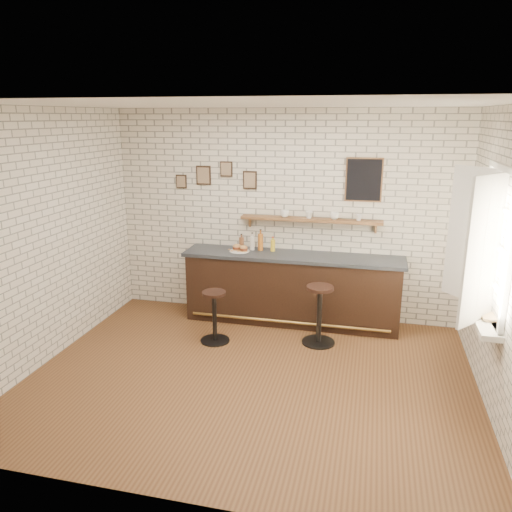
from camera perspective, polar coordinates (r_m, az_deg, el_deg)
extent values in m
plane|color=brown|center=(5.89, -0.61, -13.62)|extent=(5.00, 5.00, 0.00)
cube|color=black|center=(7.18, 4.13, -3.91)|extent=(3.00, 0.58, 0.96)
cube|color=#2D333A|center=(7.03, 4.21, -0.03)|extent=(3.10, 0.62, 0.05)
cylinder|color=olive|center=(7.02, 3.64, -7.54)|extent=(2.79, 0.04, 0.04)
cylinder|color=white|center=(7.18, -1.89, 0.58)|extent=(0.28, 0.28, 0.01)
cylinder|color=#CC8C48|center=(7.17, -1.41, 0.65)|extent=(0.05, 0.05, 0.00)
cylinder|color=#CC8C48|center=(7.16, -1.70, 0.62)|extent=(0.05, 0.05, 0.00)
cylinder|color=#CC8C48|center=(7.27, -2.54, 0.84)|extent=(0.06, 0.06, 0.00)
cylinder|color=#CC8C48|center=(7.20, -1.46, 0.71)|extent=(0.06, 0.06, 0.00)
cylinder|color=#CC8C48|center=(7.16, -2.79, 0.59)|extent=(0.06, 0.06, 0.00)
cylinder|color=#CC8C48|center=(7.18, -1.46, 0.65)|extent=(0.04, 0.04, 0.00)
cylinder|color=#CC8C48|center=(7.12, -2.04, 0.52)|extent=(0.05, 0.05, 0.00)
cylinder|color=#CC8C48|center=(7.14, -2.87, 0.56)|extent=(0.04, 0.04, 0.00)
cylinder|color=#CC8C48|center=(7.23, -3.07, 0.75)|extent=(0.05, 0.05, 0.00)
cylinder|color=#CC8C48|center=(7.11, -1.70, 0.52)|extent=(0.06, 0.06, 0.00)
cylinder|color=brown|center=(7.28, -1.67, 1.47)|extent=(0.07, 0.07, 0.18)
cylinder|color=brown|center=(7.25, -1.68, 2.30)|extent=(0.02, 0.02, 0.04)
cylinder|color=black|center=(7.24, -1.68, 2.49)|extent=(0.03, 0.03, 0.01)
cylinder|color=beige|center=(7.23, -0.44, 1.48)|extent=(0.07, 0.07, 0.20)
cylinder|color=beige|center=(7.21, -0.44, 2.42)|extent=(0.02, 0.02, 0.04)
cylinder|color=black|center=(7.20, -0.44, 2.64)|extent=(0.03, 0.03, 0.01)
cylinder|color=#AC5C1B|center=(7.20, 0.52, 1.60)|extent=(0.08, 0.08, 0.24)
cylinder|color=#AC5C1B|center=(7.17, 0.52, 2.76)|extent=(0.03, 0.03, 0.06)
cylinder|color=black|center=(7.16, 0.52, 3.02)|extent=(0.03, 0.03, 0.01)
cylinder|color=gold|center=(7.17, 1.93, 1.22)|extent=(0.07, 0.07, 0.17)
cylinder|color=gold|center=(7.15, 1.94, 1.99)|extent=(0.03, 0.03, 0.03)
cylinder|color=maroon|center=(7.14, 1.94, 2.16)|extent=(0.03, 0.03, 0.01)
cylinder|color=black|center=(6.75, -4.69, -9.58)|extent=(0.39, 0.39, 0.02)
cylinder|color=black|center=(6.62, -4.76, -7.00)|extent=(0.06, 0.06, 0.64)
cylinder|color=black|center=(6.49, -4.83, -4.24)|extent=(0.31, 0.31, 0.04)
cylinder|color=black|center=(6.73, 7.12, -9.72)|extent=(0.44, 0.44, 0.02)
cylinder|color=black|center=(6.58, 7.23, -6.79)|extent=(0.07, 0.07, 0.72)
cylinder|color=black|center=(6.44, 7.35, -3.64)|extent=(0.44, 0.44, 0.04)
cube|color=brown|center=(7.08, 6.26, 4.15)|extent=(2.00, 0.18, 0.04)
cube|color=brown|center=(7.32, -0.70, 3.99)|extent=(0.03, 0.04, 0.16)
cube|color=brown|center=(7.11, 13.53, 3.20)|extent=(0.03, 0.04, 0.16)
imported|color=white|center=(7.12, 3.30, 4.85)|extent=(0.14, 0.14, 0.10)
imported|color=white|center=(7.07, 6.08, 4.71)|extent=(0.15, 0.15, 0.10)
imported|color=white|center=(7.03, 8.97, 4.55)|extent=(0.16, 0.16, 0.10)
imported|color=white|center=(7.02, 11.67, 4.34)|extent=(0.11, 0.11, 0.09)
cube|color=black|center=(7.43, -6.01, 9.15)|extent=(0.22, 0.02, 0.28)
cube|color=black|center=(7.31, -3.40, 9.90)|extent=(0.18, 0.02, 0.22)
cube|color=black|center=(7.24, -0.70, 8.66)|extent=(0.20, 0.02, 0.26)
cube|color=black|center=(7.56, -8.52, 8.42)|extent=(0.16, 0.02, 0.20)
cube|color=black|center=(7.02, 12.22, 8.50)|extent=(0.46, 0.02, 0.56)
cube|color=white|center=(5.76, 24.14, -5.92)|extent=(0.20, 1.35, 0.06)
cube|color=white|center=(5.44, 26.64, 8.94)|extent=(0.05, 1.30, 0.06)
cube|color=white|center=(5.77, 24.82, -5.95)|extent=(0.05, 1.30, 0.06)
cube|color=white|center=(4.99, 27.06, -0.39)|extent=(0.05, 0.06, 1.50)
cube|color=white|center=(6.13, 24.60, 2.63)|extent=(0.05, 0.06, 1.50)
cube|color=white|center=(5.24, 24.75, 0.59)|extent=(0.40, 0.46, 1.46)
cube|color=white|center=(5.82, 23.68, 2.09)|extent=(0.40, 0.46, 1.46)
imported|color=tan|center=(5.53, 24.40, -6.39)|extent=(0.16, 0.22, 0.02)
imported|color=tan|center=(5.53, 24.41, -6.20)|extent=(0.18, 0.24, 0.02)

